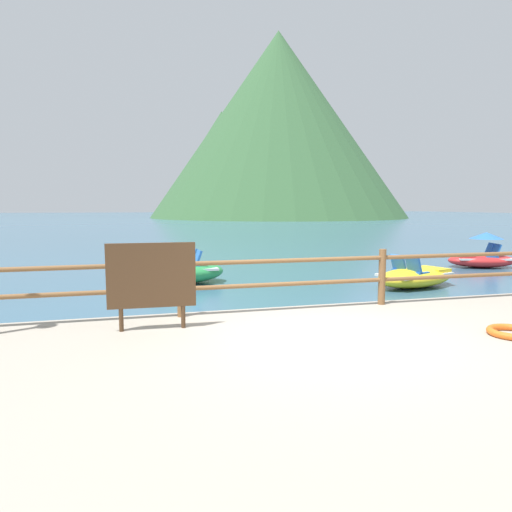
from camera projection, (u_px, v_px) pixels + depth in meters
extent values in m
plane|color=#38607A|center=(161.00, 227.00, 44.38)|extent=(200.00, 200.00, 0.00)
cube|color=#A39989|center=(431.00, 433.00, 3.79)|extent=(28.00, 8.00, 0.40)
cylinder|color=brown|center=(181.00, 286.00, 6.89)|extent=(0.12, 0.12, 0.95)
cylinder|color=brown|center=(382.00, 277.00, 7.75)|extent=(0.12, 0.12, 0.95)
cylinder|color=brown|center=(288.00, 261.00, 7.28)|extent=(23.80, 0.07, 0.07)
cylinder|color=brown|center=(287.00, 284.00, 7.32)|extent=(23.80, 0.07, 0.07)
cube|color=beige|center=(152.00, 275.00, 6.13)|extent=(1.10, 0.07, 0.80)
cube|color=#4C331E|center=(152.00, 275.00, 6.12)|extent=(1.18, 0.06, 0.88)
cylinder|color=#4C331E|center=(121.00, 319.00, 6.10)|extent=(0.06, 0.06, 0.35)
cylinder|color=#4C331E|center=(183.00, 315.00, 6.29)|extent=(0.06, 0.06, 0.35)
torus|color=orange|center=(512.00, 332.00, 5.92)|extent=(0.61, 0.61, 0.09)
ellipsoid|color=green|center=(183.00, 272.00, 12.27)|extent=(2.34, 1.58, 0.60)
cube|color=silver|center=(183.00, 268.00, 12.25)|extent=(1.83, 1.29, 0.06)
cube|color=blue|center=(187.00, 264.00, 12.56)|extent=(0.43, 0.43, 0.08)
cube|color=blue|center=(193.00, 256.00, 12.60)|extent=(0.24, 0.42, 0.43)
cube|color=blue|center=(191.00, 267.00, 12.04)|extent=(0.43, 0.43, 0.08)
cube|color=blue|center=(197.00, 258.00, 12.08)|extent=(0.24, 0.42, 0.43)
cube|color=green|center=(160.00, 267.00, 12.04)|extent=(0.57, 1.01, 0.12)
ellipsoid|color=yellow|center=(415.00, 277.00, 11.70)|extent=(2.68, 1.87, 0.49)
cube|color=silver|center=(415.00, 274.00, 11.70)|extent=(2.11, 1.50, 0.06)
cube|color=blue|center=(418.00, 273.00, 11.39)|extent=(0.50, 0.50, 0.08)
cube|color=blue|center=(414.00, 265.00, 11.27)|extent=(0.32, 0.44, 0.43)
cube|color=blue|center=(403.00, 271.00, 11.79)|extent=(0.50, 0.50, 0.08)
cube|color=blue|center=(398.00, 263.00, 11.67)|extent=(0.32, 0.44, 0.43)
cube|color=yellow|center=(432.00, 270.00, 12.05)|extent=(0.76, 0.95, 0.12)
ellipsoid|color=red|center=(482.00, 261.00, 15.41)|extent=(2.47, 1.75, 0.46)
cube|color=silver|center=(482.00, 258.00, 15.40)|extent=(1.94, 1.41, 0.06)
cube|color=blue|center=(484.00, 255.00, 15.61)|extent=(0.50, 0.50, 0.08)
cube|color=blue|center=(490.00, 249.00, 15.58)|extent=(0.32, 0.44, 0.43)
cube|color=blue|center=(490.00, 257.00, 15.16)|extent=(0.50, 0.50, 0.08)
cube|color=blue|center=(496.00, 250.00, 15.13)|extent=(0.32, 0.44, 0.43)
cube|color=red|center=(463.00, 256.00, 15.43)|extent=(0.71, 0.90, 0.12)
cone|color=blue|center=(486.00, 236.00, 15.31)|extent=(1.35, 1.35, 0.22)
cone|color=#386038|center=(278.00, 126.00, 79.43)|extent=(44.54, 44.54, 31.87)
cone|color=#386038|center=(222.00, 165.00, 83.66)|extent=(24.50, 24.50, 19.12)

